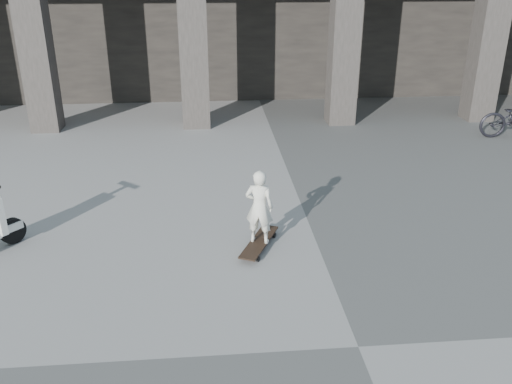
{
  "coord_description": "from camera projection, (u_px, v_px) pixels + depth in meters",
  "views": [
    {
      "loc": [
        -1.5,
        -4.5,
        3.78
      ],
      "look_at": [
        -0.84,
        2.73,
        0.65
      ],
      "focal_mm": 38.0,
      "sensor_mm": 36.0,
      "label": 1
    }
  ],
  "objects": [
    {
      "name": "ground",
      "position": [
        358.0,
        347.0,
        5.74
      ],
      "size": [
        90.0,
        90.0,
        0.0
      ],
      "primitive_type": "plane",
      "color": "#484846",
      "rests_on": "ground"
    },
    {
      "name": "longboard",
      "position": [
        259.0,
        243.0,
        7.68
      ],
      "size": [
        0.66,
        1.06,
        0.1
      ],
      "rotation": [
        0.0,
        0.0,
        1.14
      ],
      "color": "black",
      "rests_on": "ground"
    },
    {
      "name": "child",
      "position": [
        259.0,
        207.0,
        7.46
      ],
      "size": [
        0.45,
        0.35,
        1.07
      ],
      "primitive_type": "imported",
      "rotation": [
        0.0,
        0.0,
        2.86
      ],
      "color": "silver",
      "rests_on": "longboard"
    }
  ]
}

